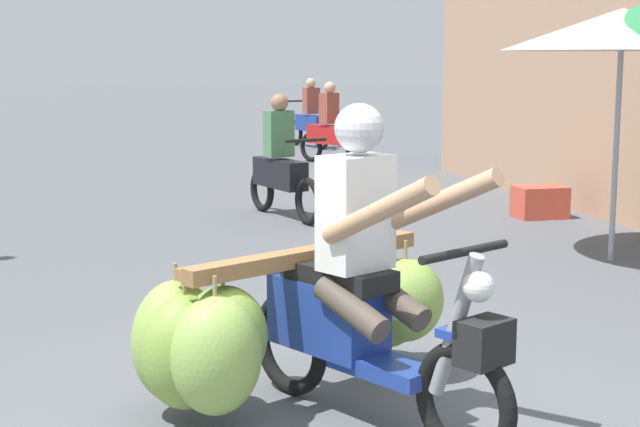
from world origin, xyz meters
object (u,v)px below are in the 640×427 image
(motorbike_main_loaded, at_px, (299,318))
(motorbike_distant_ahead_left, at_px, (310,120))
(produce_crate, at_px, (540,202))
(market_umbrella_further_along, at_px, (622,30))
(motorbike_distant_ahead_right, at_px, (331,131))
(motorbike_distant_far_ahead, at_px, (281,168))

(motorbike_main_loaded, relative_size, motorbike_distant_ahead_left, 1.26)
(motorbike_distant_ahead_left, distance_m, produce_crate, 9.05)
(motorbike_main_loaded, distance_m, market_umbrella_further_along, 4.80)
(market_umbrella_further_along, xyz_separation_m, produce_crate, (0.45, 2.28, -1.85))
(motorbike_distant_ahead_left, relative_size, market_umbrella_further_along, 0.71)
(motorbike_distant_ahead_left, height_order, motorbike_distant_ahead_right, same)
(produce_crate, bearing_deg, motorbike_distant_ahead_right, 98.45)
(motorbike_main_loaded, bearing_deg, produce_crate, 52.49)
(market_umbrella_further_along, relative_size, produce_crate, 3.96)
(motorbike_main_loaded, relative_size, motorbike_distant_ahead_right, 1.40)
(motorbike_distant_ahead_left, bearing_deg, market_umbrella_further_along, -89.55)
(motorbike_distant_ahead_right, bearing_deg, produce_crate, -81.55)
(motorbike_distant_ahead_left, distance_m, motorbike_distant_far_ahead, 8.60)
(produce_crate, bearing_deg, motorbike_distant_far_ahead, 165.43)
(motorbike_distant_ahead_left, relative_size, produce_crate, 2.82)
(market_umbrella_further_along, bearing_deg, motorbike_main_loaded, -140.67)
(motorbike_distant_far_ahead, xyz_separation_m, produce_crate, (2.84, -0.74, -0.39))
(motorbike_distant_far_ahead, bearing_deg, motorbike_main_loaded, -100.74)
(motorbike_distant_ahead_right, xyz_separation_m, motorbike_distant_far_ahead, (-1.95, -5.26, 0.00))
(market_umbrella_further_along, bearing_deg, motorbike_distant_ahead_right, 93.06)
(motorbike_distant_ahead_right, relative_size, motorbike_distant_far_ahead, 0.90)
(motorbike_distant_ahead_left, bearing_deg, motorbike_distant_far_ahead, -105.53)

